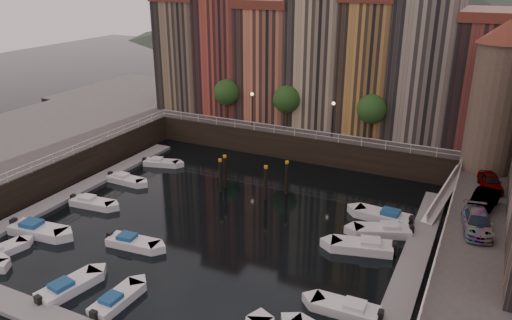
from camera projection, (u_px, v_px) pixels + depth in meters
The scene contains 26 objects.
ground at pixel (227, 219), 44.42m from camera, with size 200.00×200.00×0.00m, color black.
quay_far at pixel (323, 126), 65.70m from camera, with size 80.00×20.00×3.00m, color black.
dock_left at pixel (81, 188), 50.14m from camera, with size 2.00×28.00×0.35m, color gray.
dock_right at pixel (411, 267), 36.89m from camera, with size 2.00×28.00×0.35m, color gray.
mountains at pixel (432, 21), 133.20m from camera, with size 145.00×100.00×18.00m.
far_terrace at pixel (346, 58), 58.86m from camera, with size 48.70×10.30×17.50m.
corner_tower at pixel (498, 95), 44.76m from camera, with size 5.20×5.20×13.80m.
promenade_trees at pixel (292, 100), 57.88m from camera, with size 21.20×3.20×5.20m.
street_lamps at pixel (291, 108), 57.15m from camera, with size 10.36×0.36×4.18m.
railings at pixel (251, 161), 47.16m from camera, with size 36.08×34.04×0.52m.
gangway at pixel (445, 192), 45.13m from camera, with size 2.78×8.32×3.73m.
mooring_pilings at pixel (249, 178), 48.93m from camera, with size 6.57×2.70×3.78m.
boat_left_1 at pixel (38, 230), 41.65m from camera, with size 5.37×2.48×1.21m.
boat_left_2 at pixel (92, 203), 46.65m from camera, with size 4.54×2.07×1.02m.
boat_left_3 at pixel (125, 180), 51.80m from camera, with size 4.32×1.64×0.99m.
boat_left_4 at pixel (161, 163), 56.36m from camera, with size 4.22×2.47×0.95m.
boat_right_1 at pixel (347, 309), 32.07m from camera, with size 4.58×1.74×1.05m.
boat_right_2 at pixel (363, 246), 39.21m from camera, with size 5.18×2.95×1.16m.
boat_right_3 at pixel (384, 231), 41.61m from camera, with size 4.93×3.33×1.12m.
boat_right_4 at pixel (384, 216), 44.02m from camera, with size 5.16×2.21×1.17m.
boat_near_1 at pixel (68, 287), 34.23m from camera, with size 2.50×4.82×1.08m.
boat_near_2 at pixel (116, 300), 32.95m from camera, with size 1.70×4.34×0.99m.
car_a at pixel (490, 183), 42.77m from camera, with size 1.56×3.87×1.32m, color gray.
car_b at pixel (483, 202), 39.11m from camera, with size 1.54×4.41×1.45m, color gray.
car_c at pixel (477, 224), 35.83m from camera, with size 1.92×4.72×1.37m, color gray.
boat_extra_90 at pixel (132, 242), 39.86m from camera, with size 4.61×2.03×1.04m.
Camera 1 is at (19.70, -34.45, 20.78)m, focal length 35.00 mm.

